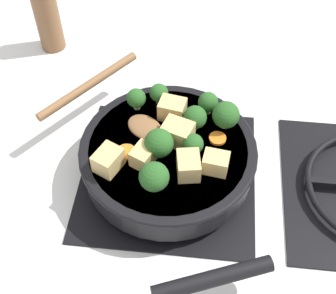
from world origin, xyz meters
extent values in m
plane|color=silver|center=(0.00, 0.00, 0.00)|extent=(2.40, 2.40, 0.00)
cube|color=black|center=(0.00, 0.00, 0.00)|extent=(0.31, 0.31, 0.01)
torus|color=black|center=(0.00, 0.00, 0.02)|extent=(0.24, 0.24, 0.01)
cube|color=black|center=(0.00, 0.00, 0.02)|extent=(0.01, 0.23, 0.01)
cube|color=black|center=(0.00, 0.00, 0.02)|extent=(0.23, 0.01, 0.01)
cylinder|color=black|center=(0.00, 0.00, 0.05)|extent=(0.29, 0.29, 0.06)
cylinder|color=brown|center=(0.00, 0.00, 0.06)|extent=(0.27, 0.27, 0.05)
torus|color=black|center=(0.00, 0.00, 0.08)|extent=(0.30, 0.30, 0.01)
cylinder|color=black|center=(0.22, 0.09, 0.07)|extent=(0.09, 0.17, 0.02)
ellipsoid|color=brown|center=(-0.03, -0.04, 0.09)|extent=(0.08, 0.08, 0.01)
cylinder|color=brown|center=(-0.12, -0.16, 0.09)|extent=(0.19, 0.15, 0.02)
cube|color=#DBB770|center=(-0.02, 0.01, 0.10)|extent=(0.05, 0.06, 0.04)
cube|color=#DBB770|center=(0.04, 0.08, 0.10)|extent=(0.04, 0.04, 0.03)
cube|color=#DBB770|center=(0.05, -0.09, 0.10)|extent=(0.06, 0.05, 0.04)
cube|color=#DBB770|center=(0.05, 0.04, 0.10)|extent=(0.05, 0.04, 0.04)
cube|color=#DBB770|center=(-0.07, 0.00, 0.10)|extent=(0.04, 0.05, 0.04)
cube|color=#DBB770|center=(0.03, -0.04, 0.10)|extent=(0.05, 0.05, 0.03)
cylinder|color=#709956|center=(0.01, 0.04, 0.09)|extent=(0.01, 0.01, 0.01)
sphere|color=#285B23|center=(0.01, 0.04, 0.11)|extent=(0.03, 0.03, 0.03)
cylinder|color=#709956|center=(0.08, -0.01, 0.09)|extent=(0.01, 0.01, 0.01)
sphere|color=#285B23|center=(0.08, -0.01, 0.11)|extent=(0.05, 0.05, 0.05)
cylinder|color=#709956|center=(0.02, -0.01, 0.09)|extent=(0.01, 0.01, 0.01)
sphere|color=#285B23|center=(0.02, -0.01, 0.11)|extent=(0.05, 0.05, 0.05)
cylinder|color=#709956|center=(-0.08, -0.06, 0.09)|extent=(0.01, 0.01, 0.01)
sphere|color=#285B23|center=(-0.08, -0.06, 0.11)|extent=(0.03, 0.03, 0.03)
cylinder|color=#709956|center=(-0.06, 0.09, 0.09)|extent=(0.01, 0.01, 0.01)
sphere|color=#285B23|center=(-0.06, 0.09, 0.11)|extent=(0.05, 0.05, 0.05)
cylinder|color=#709956|center=(-0.09, 0.06, 0.09)|extent=(0.01, 0.01, 0.01)
sphere|color=#285B23|center=(-0.09, 0.06, 0.11)|extent=(0.04, 0.04, 0.04)
cylinder|color=#709956|center=(-0.10, -0.03, 0.09)|extent=(0.01, 0.01, 0.01)
sphere|color=#285B23|center=(-0.10, -0.03, 0.11)|extent=(0.03, 0.03, 0.03)
cylinder|color=#709956|center=(-0.05, 0.04, 0.09)|extent=(0.01, 0.01, 0.01)
sphere|color=#285B23|center=(-0.05, 0.04, 0.11)|extent=(0.04, 0.04, 0.04)
cylinder|color=orange|center=(-0.03, 0.08, 0.08)|extent=(0.03, 0.03, 0.01)
cylinder|color=orange|center=(0.02, -0.07, 0.08)|extent=(0.03, 0.03, 0.01)
cylinder|color=brown|center=(-0.33, -0.30, 0.07)|extent=(0.05, 0.05, 0.15)
camera|label=1|loc=(0.49, 0.05, 0.69)|focal=50.00mm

